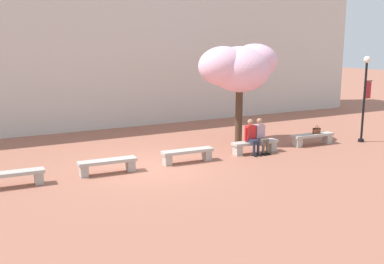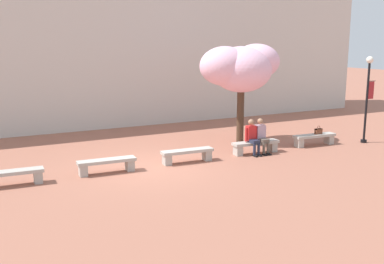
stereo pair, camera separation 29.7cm
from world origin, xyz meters
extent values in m
plane|color=#9E604C|center=(0.00, 0.00, 0.00)|extent=(100.00, 100.00, 0.00)
cube|color=beige|center=(0.00, 9.10, 3.66)|extent=(31.82, 4.00, 7.31)
cube|color=#ADA89E|center=(-4.23, 0.00, 0.40)|extent=(1.84, 0.52, 0.10)
cube|color=#ADA89E|center=(-3.49, -0.04, 0.17)|extent=(0.26, 0.35, 0.35)
cube|color=#ADA89E|center=(-1.41, 0.00, 0.40)|extent=(1.84, 0.52, 0.10)
cube|color=#ADA89E|center=(-2.15, 0.04, 0.17)|extent=(0.26, 0.35, 0.35)
cube|color=#ADA89E|center=(-0.67, -0.04, 0.17)|extent=(0.26, 0.35, 0.35)
cube|color=#ADA89E|center=(1.41, 0.00, 0.40)|extent=(1.84, 0.52, 0.10)
cube|color=#ADA89E|center=(0.67, 0.04, 0.17)|extent=(0.26, 0.35, 0.35)
cube|color=#ADA89E|center=(2.15, -0.04, 0.17)|extent=(0.26, 0.35, 0.35)
cube|color=#ADA89E|center=(4.23, 0.00, 0.40)|extent=(1.84, 0.52, 0.10)
cube|color=#ADA89E|center=(3.49, 0.04, 0.17)|extent=(0.26, 0.35, 0.35)
cube|color=#ADA89E|center=(4.97, -0.04, 0.17)|extent=(0.26, 0.35, 0.35)
cube|color=#ADA89E|center=(7.04, 0.00, 0.40)|extent=(1.84, 0.52, 0.10)
cube|color=#ADA89E|center=(6.30, 0.04, 0.17)|extent=(0.26, 0.35, 0.35)
cube|color=#ADA89E|center=(7.78, -0.04, 0.17)|extent=(0.26, 0.35, 0.35)
cube|color=black|center=(3.93, -0.42, 0.03)|extent=(0.10, 0.22, 0.06)
cylinder|color=#23283D|center=(3.93, -0.36, 0.24)|extent=(0.10, 0.10, 0.42)
cube|color=black|center=(4.11, -0.42, 0.03)|extent=(0.10, 0.22, 0.06)
cylinder|color=#23283D|center=(4.11, -0.36, 0.24)|extent=(0.10, 0.10, 0.42)
cube|color=#23283D|center=(4.02, -0.18, 0.51)|extent=(0.29, 0.40, 0.12)
cube|color=red|center=(4.02, 0.04, 0.78)|extent=(0.34, 0.23, 0.54)
sphere|color=#A37556|center=(4.02, 0.04, 1.19)|extent=(0.21, 0.21, 0.21)
cylinder|color=red|center=(3.81, 0.02, 0.74)|extent=(0.09, 0.09, 0.50)
cylinder|color=red|center=(4.23, 0.02, 0.74)|extent=(0.09, 0.09, 0.50)
cube|color=black|center=(4.34, -0.42, 0.03)|extent=(0.10, 0.22, 0.06)
cylinder|color=brown|center=(4.34, -0.36, 0.24)|extent=(0.10, 0.10, 0.42)
cube|color=black|center=(4.52, -0.42, 0.03)|extent=(0.10, 0.22, 0.06)
cylinder|color=brown|center=(4.52, -0.36, 0.24)|extent=(0.10, 0.10, 0.42)
cube|color=brown|center=(4.43, -0.18, 0.51)|extent=(0.28, 0.40, 0.12)
cube|color=#B293A8|center=(4.43, 0.04, 0.78)|extent=(0.34, 0.22, 0.54)
sphere|color=#A37556|center=(4.43, 0.04, 1.19)|extent=(0.21, 0.21, 0.21)
cylinder|color=#B293A8|center=(4.22, 0.02, 0.74)|extent=(0.09, 0.09, 0.50)
cylinder|color=#B293A8|center=(4.64, 0.02, 0.74)|extent=(0.09, 0.09, 0.50)
cube|color=brown|center=(7.22, -0.01, 0.56)|extent=(0.30, 0.14, 0.22)
cube|color=#552C1C|center=(7.22, -0.02, 0.65)|extent=(0.30, 0.15, 0.04)
torus|color=#4A2718|center=(7.22, -0.01, 0.72)|extent=(0.14, 0.02, 0.14)
cylinder|color=#473323|center=(4.75, 1.88, 1.07)|extent=(0.29, 0.29, 2.14)
ellipsoid|color=#EFB7D1|center=(4.75, 1.88, 2.97)|extent=(2.44, 2.49, 1.83)
ellipsoid|color=#EFB7D1|center=(4.01, 1.91, 3.12)|extent=(2.05, 1.79, 1.54)
ellipsoid|color=#EFB7D1|center=(5.50, 1.91, 3.27)|extent=(1.89, 1.85, 1.42)
cylinder|color=black|center=(9.22, -0.51, 0.06)|extent=(0.24, 0.24, 0.12)
cylinder|color=black|center=(9.22, -0.51, 1.61)|extent=(0.09, 0.09, 3.21)
sphere|color=white|center=(9.22, -0.51, 3.35)|extent=(0.28, 0.28, 0.28)
cylinder|color=black|center=(9.42, -0.51, 2.51)|extent=(0.40, 0.02, 0.02)
cube|color=maroon|center=(9.42, -0.51, 2.14)|extent=(0.30, 0.02, 0.70)
camera|label=1|loc=(-5.44, -13.17, 4.06)|focal=42.00mm
camera|label=2|loc=(-5.18, -13.31, 4.06)|focal=42.00mm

